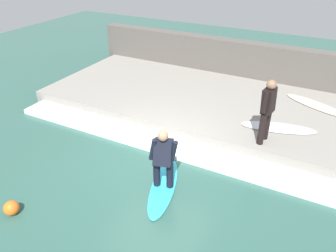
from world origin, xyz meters
name	(u,v)px	position (x,y,z in m)	size (l,w,h in m)	color
ground_plane	(158,160)	(0.00, 0.00, 0.00)	(28.00, 28.00, 0.00)	#2D564C
concrete_ledge	(206,103)	(3.21, 0.00, 0.20)	(4.40, 10.35, 0.39)	gray
back_wall	(232,62)	(5.66, 0.00, 0.81)	(0.50, 10.87, 1.62)	#544F49
wave_foam_crest	(169,146)	(0.61, 0.00, 0.07)	(0.80, 9.84, 0.14)	white
surfboard_riding	(163,186)	(-0.83, -0.61, 0.03)	(2.14, 1.09, 0.06)	#2DADD1
surfer_riding	(163,157)	(-0.83, -0.61, 0.83)	(0.53, 0.62, 1.40)	black
surfer_waiting_near	(267,108)	(1.46, -2.18, 1.31)	(0.55, 0.31, 1.63)	black
surfboard_waiting_near	(278,128)	(2.26, -2.42, 0.42)	(1.02, 2.04, 0.06)	silver
surfboard_spare	(317,105)	(4.16, -3.18, 0.42)	(1.33, 2.06, 0.06)	beige
marker_buoy	(11,208)	(-2.94, 1.70, 0.15)	(0.30, 0.30, 0.30)	orange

